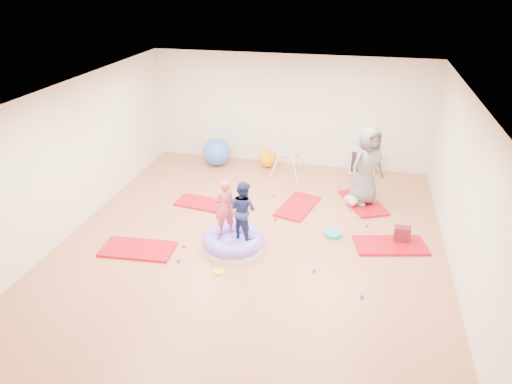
# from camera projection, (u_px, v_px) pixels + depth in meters

# --- Properties ---
(room) EXTENTS (7.01, 8.01, 2.81)m
(room) POSITION_uv_depth(u_px,v_px,m) (252.00, 174.00, 7.95)
(room) COLOR #B76E4A
(room) RESTS_ON ground
(gym_mat_front_left) EXTENTS (1.35, 0.75, 0.05)m
(gym_mat_front_left) POSITION_uv_depth(u_px,v_px,m) (138.00, 249.00, 8.30)
(gym_mat_front_left) COLOR red
(gym_mat_front_left) RESTS_ON ground
(gym_mat_mid_left) EXTENTS (1.20, 0.71, 0.05)m
(gym_mat_mid_left) POSITION_uv_depth(u_px,v_px,m) (202.00, 203.00, 9.92)
(gym_mat_mid_left) COLOR red
(gym_mat_mid_left) RESTS_ON ground
(gym_mat_center_back) EXTENTS (0.89, 1.34, 0.05)m
(gym_mat_center_back) POSITION_uv_depth(u_px,v_px,m) (298.00, 206.00, 9.80)
(gym_mat_center_back) COLOR red
(gym_mat_center_back) RESTS_ON ground
(gym_mat_right) EXTENTS (1.41, 0.93, 0.05)m
(gym_mat_right) POSITION_uv_depth(u_px,v_px,m) (390.00, 245.00, 8.41)
(gym_mat_right) COLOR red
(gym_mat_right) RESTS_ON ground
(gym_mat_rear_right) EXTENTS (1.14, 1.44, 0.05)m
(gym_mat_rear_right) POSITION_uv_depth(u_px,v_px,m) (363.00, 203.00, 9.95)
(gym_mat_rear_right) COLOR red
(gym_mat_rear_right) RESTS_ON ground
(inflatable_cushion) EXTENTS (1.14, 1.14, 0.36)m
(inflatable_cushion) POSITION_uv_depth(u_px,v_px,m) (233.00, 241.00, 8.32)
(inflatable_cushion) COLOR white
(inflatable_cushion) RESTS_ON ground
(child_pink) EXTENTS (0.47, 0.44, 1.07)m
(child_pink) POSITION_uv_depth(u_px,v_px,m) (224.00, 205.00, 8.07)
(child_pink) COLOR #D14B57
(child_pink) RESTS_ON inflatable_cushion
(child_navy) EXTENTS (0.66, 0.61, 1.08)m
(child_navy) POSITION_uv_depth(u_px,v_px,m) (243.00, 207.00, 7.96)
(child_navy) COLOR navy
(child_navy) RESTS_ON inflatable_cushion
(adult_caregiver) EXTENTS (0.98, 0.96, 1.70)m
(adult_caregiver) POSITION_uv_depth(u_px,v_px,m) (367.00, 166.00, 9.55)
(adult_caregiver) COLOR slate
(adult_caregiver) RESTS_ON gym_mat_rear_right
(infant) EXTENTS (0.37, 0.38, 0.22)m
(infant) POSITION_uv_depth(u_px,v_px,m) (353.00, 200.00, 9.76)
(infant) COLOR #97B8D8
(infant) RESTS_ON gym_mat_rear_right
(ball_pit_balls) EXTENTS (3.32, 3.45, 0.06)m
(ball_pit_balls) POSITION_uv_depth(u_px,v_px,m) (291.00, 235.00, 8.72)
(ball_pit_balls) COLOR #D43F30
(ball_pit_balls) RESTS_ON ground
(exercise_ball_blue) EXTENTS (0.71, 0.71, 0.71)m
(exercise_ball_blue) POSITION_uv_depth(u_px,v_px,m) (217.00, 152.00, 11.78)
(exercise_ball_blue) COLOR blue
(exercise_ball_blue) RESTS_ON ground
(exercise_ball_orange) EXTENTS (0.44, 0.44, 0.44)m
(exercise_ball_orange) POSITION_uv_depth(u_px,v_px,m) (267.00, 159.00, 11.72)
(exercise_ball_orange) COLOR #F69200
(exercise_ball_orange) RESTS_ON ground
(infant_play_gym) EXTENTS (0.69, 0.66, 0.53)m
(infant_play_gym) POSITION_uv_depth(u_px,v_px,m) (286.00, 161.00, 11.23)
(infant_play_gym) COLOR silver
(infant_play_gym) RESTS_ON ground
(cube_shelf) EXTENTS (0.63, 0.31, 0.63)m
(cube_shelf) POSITION_uv_depth(u_px,v_px,m) (363.00, 161.00, 11.36)
(cube_shelf) COLOR silver
(cube_shelf) RESTS_ON ground
(balance_disc) EXTENTS (0.34, 0.34, 0.08)m
(balance_disc) POSITION_uv_depth(u_px,v_px,m) (333.00, 234.00, 8.76)
(balance_disc) COLOR teal
(balance_disc) RESTS_ON ground
(backpack) EXTENTS (0.29, 0.18, 0.33)m
(backpack) POSITION_uv_depth(u_px,v_px,m) (402.00, 235.00, 8.48)
(backpack) COLOR maroon
(backpack) RESTS_ON ground
(yellow_toy) EXTENTS (0.20, 0.20, 0.03)m
(yellow_toy) POSITION_uv_depth(u_px,v_px,m) (219.00, 271.00, 7.71)
(yellow_toy) COLOR yellow
(yellow_toy) RESTS_ON ground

